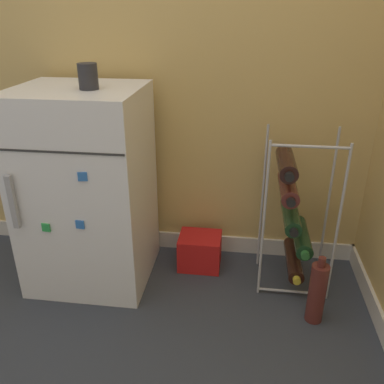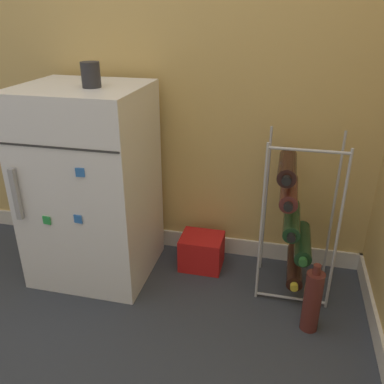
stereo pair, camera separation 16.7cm
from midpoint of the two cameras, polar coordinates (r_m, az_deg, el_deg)
name	(u,v)px [view 2 (the right image)]	position (r m, az deg, el deg)	size (l,w,h in m)	color
ground_plane	(167,321)	(1.79, -0.68, -17.79)	(14.00, 14.00, 0.00)	#333842
mini_fridge	(91,185)	(1.92, -11.57, 0.93)	(0.53, 0.51, 0.91)	white
wine_rack	(293,218)	(1.86, 16.58, -3.53)	(0.32, 0.32, 0.74)	#B2B2B7
soda_box	(202,251)	(2.07, 3.71, -8.37)	(0.21, 0.17, 0.17)	red
fridge_top_cup	(91,75)	(1.73, -11.27, 15.82)	(0.08, 0.08, 0.10)	#28282D
loose_bottle_floor	(312,301)	(1.77, 19.22, -14.31)	(0.07, 0.07, 0.31)	#56231E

